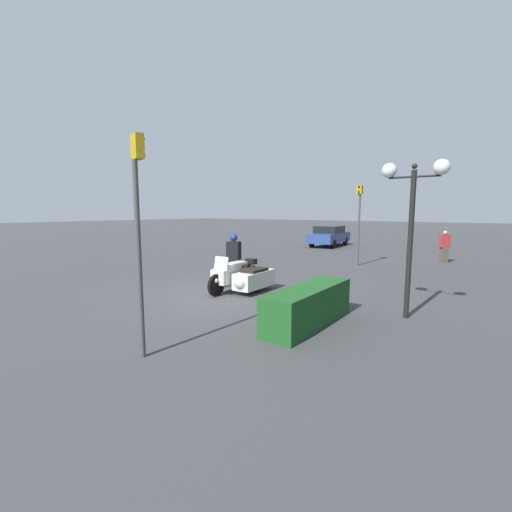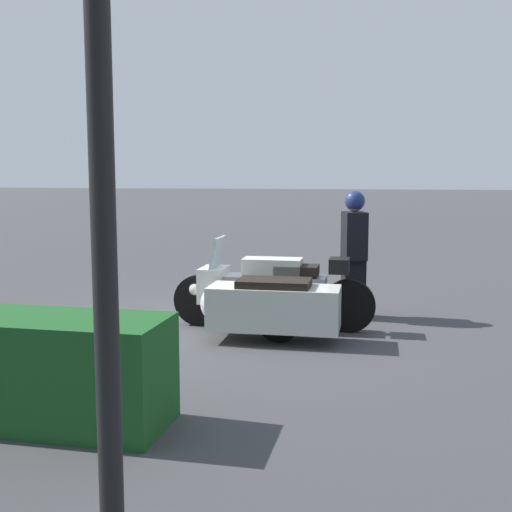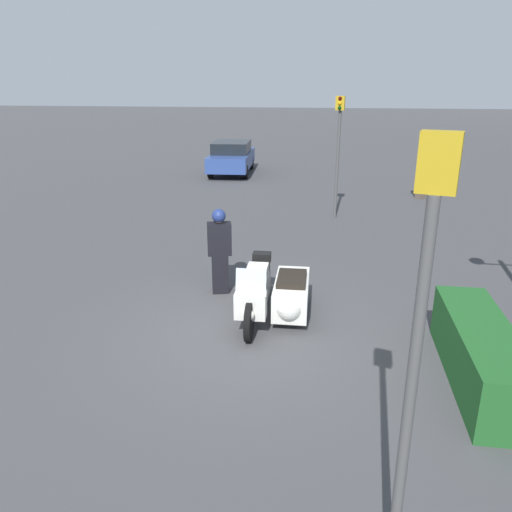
% 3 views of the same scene
% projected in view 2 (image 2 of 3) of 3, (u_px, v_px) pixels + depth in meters
% --- Properties ---
extents(ground_plane, '(160.00, 160.00, 0.00)m').
position_uv_depth(ground_plane, '(214.00, 326.00, 8.27)').
color(ground_plane, '#424244').
extents(police_motorcycle, '(2.58, 1.19, 1.16)m').
position_uv_depth(police_motorcycle, '(265.00, 298.00, 7.76)').
color(police_motorcycle, black).
rests_on(police_motorcycle, ground).
extents(officer_rider, '(0.40, 0.53, 1.73)m').
position_uv_depth(officer_rider, '(354.00, 251.00, 8.69)').
color(officer_rider, black).
rests_on(officer_rider, ground).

